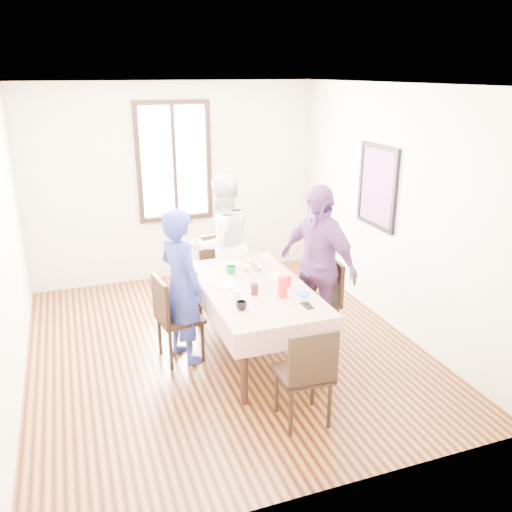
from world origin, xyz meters
name	(u,v)px	position (x,y,z in m)	size (l,w,h in m)	color
ground	(223,346)	(0.00, 0.00, 0.00)	(4.50, 4.50, 0.00)	black
back_wall	(175,183)	(0.00, 2.25, 1.35)	(4.00, 4.00, 0.00)	beige
right_wall	(392,209)	(2.00, 0.00, 1.35)	(4.50, 4.50, 0.00)	beige
window_frame	(174,162)	(0.00, 2.23, 1.65)	(1.02, 0.06, 1.62)	black
window_pane	(174,162)	(0.00, 2.24, 1.65)	(0.90, 0.02, 1.50)	white
art_poster	(378,187)	(1.98, 0.30, 1.55)	(0.04, 0.76, 0.96)	red
dining_table	(254,321)	(0.27, -0.25, 0.38)	(0.89, 1.75, 0.75)	black
tablecloth	(254,287)	(0.27, -0.25, 0.76)	(1.01, 1.87, 0.01)	#5C0F08
chair_left	(180,318)	(-0.47, -0.09, 0.46)	(0.42, 0.42, 0.91)	black
chair_right	(317,301)	(1.01, -0.19, 0.46)	(0.42, 0.42, 0.91)	black
chair_far	(222,274)	(0.27, 0.95, 0.46)	(0.42, 0.42, 0.91)	black
chair_near	(303,373)	(0.27, -1.45, 0.46)	(0.42, 0.42, 0.91)	black
person_left	(180,287)	(-0.45, -0.09, 0.79)	(0.58, 0.38, 1.59)	navy
person_far	(221,244)	(0.27, 0.93, 0.85)	(0.82, 0.64, 1.69)	silver
person_right	(317,266)	(0.99, -0.19, 0.87)	(1.02, 0.43, 1.75)	#683B7A
mug_black	(241,305)	(-0.03, -0.73, 0.80)	(0.10, 0.10, 0.08)	black
mug_flag	(287,282)	(0.58, -0.36, 0.81)	(0.10, 0.10, 0.09)	red
mug_green	(231,270)	(0.15, 0.17, 0.80)	(0.11, 0.11, 0.08)	#0C7226
serving_bowl	(252,268)	(0.40, 0.19, 0.78)	(0.18, 0.18, 0.05)	white
juice_carton	(283,287)	(0.43, -0.60, 0.87)	(0.07, 0.07, 0.22)	red
butter_tub	(303,297)	(0.58, -0.74, 0.79)	(0.12, 0.12, 0.06)	white
jam_jar	(255,289)	(0.20, -0.44, 0.81)	(0.07, 0.07, 0.10)	black
drinking_glass	(237,295)	(-0.01, -0.52, 0.81)	(0.07, 0.07, 0.10)	silver
smartphone	(307,306)	(0.57, -0.87, 0.77)	(0.07, 0.15, 0.01)	black
flower_vase	(253,277)	(0.27, -0.19, 0.84)	(0.07, 0.07, 0.15)	silver
plate_left	(225,286)	(-0.01, -0.15, 0.77)	(0.20, 0.20, 0.01)	white
plate_right	(278,277)	(0.58, -0.11, 0.77)	(0.20, 0.20, 0.01)	white
plate_far	(235,263)	(0.28, 0.45, 0.77)	(0.20, 0.20, 0.01)	white
butter_lid	(303,294)	(0.58, -0.74, 0.83)	(0.12, 0.12, 0.01)	blue
flower_bunch	(253,266)	(0.27, -0.19, 0.96)	(0.09, 0.09, 0.10)	yellow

